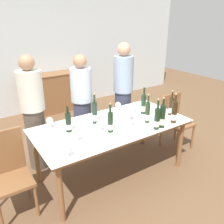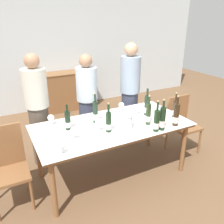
{
  "view_description": "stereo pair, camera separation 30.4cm",
  "coord_description": "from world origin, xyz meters",
  "views": [
    {
      "loc": [
        -1.56,
        -2.34,
        2.11
      ],
      "look_at": [
        0.0,
        0.0,
        0.95
      ],
      "focal_mm": 38.0,
      "sensor_mm": 36.0,
      "label": 1
    },
    {
      "loc": [
        -1.3,
        -2.49,
        2.11
      ],
      "look_at": [
        0.0,
        0.0,
        0.95
      ],
      "focal_mm": 38.0,
      "sensor_mm": 36.0,
      "label": 2
    }
  ],
  "objects": [
    {
      "name": "wine_bottle_2",
      "position": [
        0.72,
        -0.4,
        0.91
      ],
      "size": [
        0.08,
        0.08,
        0.41
      ],
      "color": "#332314",
      "rests_on": "dining_table"
    },
    {
      "name": "person_host",
      "position": [
        -0.79,
        0.76,
        0.82
      ],
      "size": [
        0.33,
        0.33,
        1.65
      ],
      "color": "#51473D",
      "rests_on": "ground_plane"
    },
    {
      "name": "wine_bottle_0",
      "position": [
        -0.55,
        0.13,
        0.88
      ],
      "size": [
        0.07,
        0.07,
        0.33
      ],
      "color": "black",
      "rests_on": "dining_table"
    },
    {
      "name": "ice_bucket",
      "position": [
        0.11,
        -0.16,
        0.86
      ],
      "size": [
        0.19,
        0.19,
        0.18
      ],
      "color": "silver",
      "rests_on": "dining_table"
    },
    {
      "name": "ground_plane",
      "position": [
        0.0,
        0.0,
        0.0
      ],
      "size": [
        12.0,
        12.0,
        0.0
      ],
      "primitive_type": "plane",
      "color": "brown"
    },
    {
      "name": "wine_bottle_4",
      "position": [
        0.4,
        -0.41,
        0.9
      ],
      "size": [
        0.07,
        0.07,
        0.4
      ],
      "color": "black",
      "rests_on": "dining_table"
    },
    {
      "name": "wine_glass_4",
      "position": [
        -0.71,
        0.35,
        0.87
      ],
      "size": [
        0.09,
        0.09,
        0.15
      ],
      "color": "white",
      "rests_on": "dining_table"
    },
    {
      "name": "wine_glass_3",
      "position": [
        0.5,
        0.16,
        0.87
      ],
      "size": [
        0.08,
        0.08,
        0.15
      ],
      "color": "white",
      "rests_on": "dining_table"
    },
    {
      "name": "sideboard_cabinet",
      "position": [
        0.18,
        2.72,
        0.44
      ],
      "size": [
        1.36,
        0.46,
        0.89
      ],
      "color": "brown",
      "rests_on": "ground_plane"
    },
    {
      "name": "chair_left_end",
      "position": [
        -1.31,
        0.09,
        0.54
      ],
      "size": [
        0.42,
        0.42,
        0.96
      ],
      "color": "brown",
      "rests_on": "ground_plane"
    },
    {
      "name": "person_guest_right",
      "position": [
        0.75,
        0.78,
        0.86
      ],
      "size": [
        0.33,
        0.33,
        1.7
      ],
      "color": "#383F56",
      "rests_on": "ground_plane"
    },
    {
      "name": "wine_glass_1",
      "position": [
        -0.57,
        -0.15,
        0.88
      ],
      "size": [
        0.09,
        0.09,
        0.15
      ],
      "color": "white",
      "rests_on": "dining_table"
    },
    {
      "name": "wine_glass_5",
      "position": [
        -0.23,
        -0.08,
        0.88
      ],
      "size": [
        0.08,
        0.08,
        0.16
      ],
      "color": "white",
      "rests_on": "dining_table"
    },
    {
      "name": "wine_bottle_3",
      "position": [
        0.89,
        -0.19,
        0.89
      ],
      "size": [
        0.07,
        0.07,
        0.36
      ],
      "color": "#332314",
      "rests_on": "dining_table"
    },
    {
      "name": "wine_bottle_6",
      "position": [
        -0.13,
        -0.15,
        0.89
      ],
      "size": [
        0.07,
        0.07,
        0.38
      ],
      "color": "black",
      "rests_on": "dining_table"
    },
    {
      "name": "dining_table",
      "position": [
        0.0,
        0.0,
        0.7
      ],
      "size": [
        2.03,
        1.0,
        0.77
      ],
      "color": "brown",
      "rests_on": "ground_plane"
    },
    {
      "name": "back_wall",
      "position": [
        0.0,
        3.01,
        1.4
      ],
      "size": [
        8.0,
        0.1,
        2.8
      ],
      "color": "silver",
      "rests_on": "ground_plane"
    },
    {
      "name": "wine_bottle_8",
      "position": [
        -0.16,
        0.17,
        0.91
      ],
      "size": [
        0.07,
        0.07,
        0.42
      ],
      "color": "#1E3323",
      "rests_on": "dining_table"
    },
    {
      "name": "wine_bottle_1",
      "position": [
        0.59,
        0.07,
        0.91
      ],
      "size": [
        0.07,
        0.07,
        0.39
      ],
      "color": "#1E3323",
      "rests_on": "dining_table"
    },
    {
      "name": "wine_glass_2",
      "position": [
        -0.79,
        -0.38,
        0.86
      ],
      "size": [
        0.09,
        0.09,
        0.14
      ],
      "color": "white",
      "rests_on": "dining_table"
    },
    {
      "name": "wine_glass_0",
      "position": [
        0.34,
        0.35,
        0.86
      ],
      "size": [
        0.09,
        0.09,
        0.14
      ],
      "color": "white",
      "rests_on": "dining_table"
    },
    {
      "name": "wine_bottle_5",
      "position": [
        0.43,
        -0.2,
        0.9
      ],
      "size": [
        0.07,
        0.07,
        0.4
      ],
      "color": "#28381E",
      "rests_on": "dining_table"
    },
    {
      "name": "chair_right_end",
      "position": [
        1.31,
        0.09,
        0.52
      ],
      "size": [
        0.42,
        0.42,
        0.9
      ],
      "color": "brown",
      "rests_on": "ground_plane"
    },
    {
      "name": "person_guest_left",
      "position": [
        0.0,
        0.86,
        0.78
      ],
      "size": [
        0.33,
        0.33,
        1.57
      ],
      "color": "#383F56",
      "rests_on": "ground_plane"
    },
    {
      "name": "wine_bottle_7",
      "position": [
        0.49,
        -0.41,
        0.91
      ],
      "size": [
        0.08,
        0.08,
        0.4
      ],
      "color": "black",
      "rests_on": "dining_table"
    }
  ]
}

